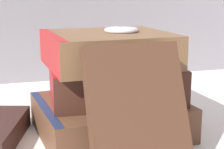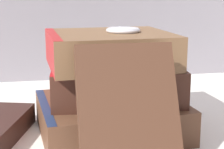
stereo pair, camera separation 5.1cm
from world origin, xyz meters
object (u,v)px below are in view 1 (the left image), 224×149
Objects in this scene: book_leaning_front at (138,115)px; reading_glasses at (68,102)px; book_flat_middle at (110,81)px; pocket_watch at (121,30)px; book_flat_bottom at (106,117)px; book_flat_top at (105,49)px.

book_leaning_front is 0.30m from reading_glasses.
pocket_watch reaches higher than book_flat_middle.
book_flat_top reaches higher than book_flat_bottom.
book_flat_middle is 0.17m from reading_glasses.
book_flat_middle is at bearing 156.27° from pocket_watch.
book_leaning_front is (0.00, -0.13, -0.06)m from book_flat_top.
book_flat_bottom is 0.13m from pocket_watch.
book_flat_bottom is at bearing -97.11° from book_flat_top.
book_flat_top is at bearing 80.68° from book_flat_bottom.
reading_glasses is at bearing 94.97° from book_flat_bottom.
pocket_watch is (0.03, 0.00, 0.03)m from book_flat_top.
book_flat_middle is at bearing 40.28° from book_flat_top.
pocket_watch is (0.02, -0.01, 0.08)m from book_flat_middle.
pocket_watch reaches higher than reading_glasses.
book_flat_bottom is at bearing -76.74° from reading_glasses.
pocket_watch reaches higher than book_leaning_front.
book_flat_middle is at bearing 54.96° from book_flat_bottom.
book_flat_middle is 1.09× the size of book_flat_top.
book_leaning_front is 2.81× the size of pocket_watch.
book_flat_bottom is 2.35× the size of reading_glasses.
book_flat_bottom is 0.10m from book_flat_top.
pocket_watch reaches higher than book_flat_top.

